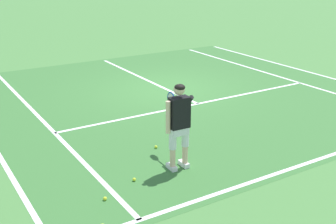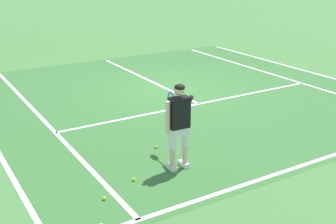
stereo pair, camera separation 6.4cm
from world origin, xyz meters
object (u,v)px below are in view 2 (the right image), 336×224
Objects in this scene: tennis_player at (179,121)px; tennis_ball_mid_court at (134,179)px; tennis_ball_by_baseline at (156,147)px; tennis_ball_near_feet at (104,198)px.

tennis_player is 25.95× the size of tennis_ball_mid_court.
tennis_ball_near_feet is at bearing -142.51° from tennis_ball_by_baseline.
tennis_ball_by_baseline is 1.50m from tennis_ball_mid_court.
tennis_ball_mid_court is at bearing 24.74° from tennis_ball_near_feet.
tennis_ball_near_feet is at bearing -155.26° from tennis_ball_mid_court.
tennis_ball_mid_court is at bearing -135.70° from tennis_ball_by_baseline.
tennis_ball_mid_court is (0.73, 0.34, 0.00)m from tennis_ball_near_feet.
tennis_player is 1.38m from tennis_ball_mid_court.
tennis_ball_mid_court is at bearing -178.45° from tennis_player.
tennis_ball_near_feet is at bearing -168.03° from tennis_player.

